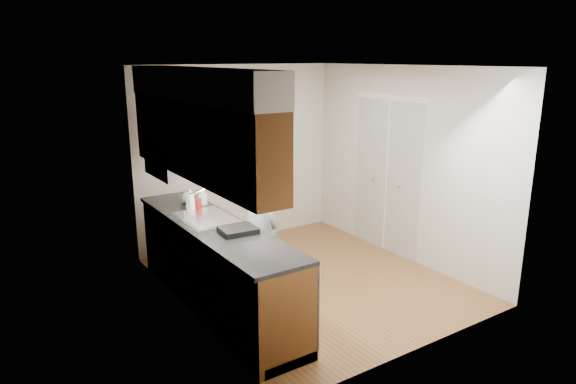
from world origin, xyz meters
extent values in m
plane|color=brown|center=(0.00, 0.00, 0.00)|extent=(3.50, 3.50, 0.00)
plane|color=white|center=(0.00, 0.00, 2.50)|extent=(3.50, 3.50, 0.00)
cube|color=beige|center=(-1.50, 0.00, 1.25)|extent=(0.02, 3.50, 2.50)
cube|color=beige|center=(1.50, 0.00, 1.25)|extent=(0.02, 3.50, 2.50)
cube|color=beige|center=(0.00, 1.75, 1.25)|extent=(3.00, 0.02, 2.50)
cube|color=brown|center=(-1.20, 0.00, 0.45)|extent=(0.60, 2.80, 0.90)
cube|color=black|center=(-1.21, 0.00, 0.92)|extent=(0.63, 2.80, 0.04)
cube|color=#B2B2B7|center=(-1.20, 0.20, 0.89)|extent=(0.48, 0.68, 0.14)
cube|color=#B2B2B7|center=(-1.20, 0.20, 0.94)|extent=(0.52, 0.72, 0.01)
cube|color=#B2B2B7|center=(-0.91, -1.10, 0.47)|extent=(0.03, 0.60, 0.80)
cube|color=brown|center=(-1.33, 0.00, 1.83)|extent=(0.33, 2.80, 0.75)
cube|color=silver|center=(-1.33, 0.00, 2.35)|extent=(0.35, 2.80, 0.30)
cube|color=#A5A5AA|center=(-1.27, 0.85, 1.37)|extent=(0.46, 0.75, 0.16)
cube|color=silver|center=(1.49, 0.30, 1.02)|extent=(0.02, 1.22, 2.05)
cube|color=slate|center=(-0.65, 0.08, 0.01)|extent=(0.52, 0.84, 0.02)
imported|color=#8EA2AD|center=(-0.65, 0.08, 0.96)|extent=(0.56, 0.74, 1.88)
imported|color=white|center=(-1.22, 0.57, 1.08)|extent=(0.14, 0.14, 0.28)
imported|color=white|center=(-1.03, 0.71, 1.04)|extent=(0.10, 0.10, 0.21)
imported|color=white|center=(-1.15, 0.89, 1.02)|extent=(0.18, 0.18, 0.17)
cylinder|color=#AB1D1E|center=(-1.14, 0.54, 1.00)|extent=(0.08, 0.08, 0.13)
cube|color=black|center=(-1.13, -0.38, 0.97)|extent=(0.36, 0.32, 0.05)
camera|label=1|loc=(-3.32, -4.59, 2.60)|focal=32.00mm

